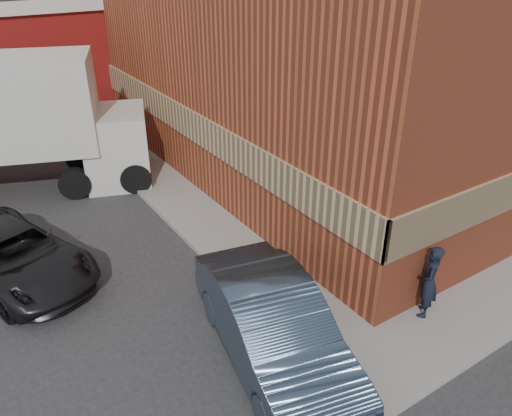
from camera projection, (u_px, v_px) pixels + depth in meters
ground at (320, 360)px, 10.08m from camera, size 90.00×90.00×0.00m
brick_building at (349, 25)px, 18.59m from camera, size 14.25×18.25×9.36m
sidewalk_west at (164, 187)px, 16.97m from camera, size 1.80×18.00×0.12m
man at (429, 282)px, 10.75m from camera, size 0.75×0.71×1.73m
sedan at (274, 329)px, 9.67m from camera, size 2.75×5.35×1.68m
suv_a at (13, 255)px, 12.21m from camera, size 3.72×5.32×1.35m
box_truck at (13, 117)px, 15.88m from camera, size 9.23×5.54×4.38m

